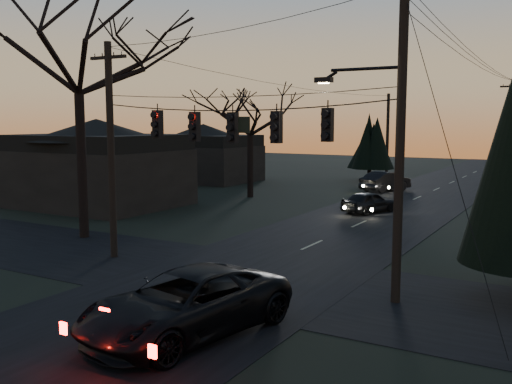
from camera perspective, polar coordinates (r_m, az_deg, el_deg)
The scene contains 15 objects.
main_road at distance 29.00m, azimuth 8.91°, elevation -3.80°, with size 8.00×120.00×0.02m, color black.
cross_road at distance 20.23m, azimuth -1.53°, elevation -8.51°, with size 60.00×7.00×0.02m, color black.
utility_pole_right at distance 18.08m, azimuth 13.75°, elevation -10.66°, with size 5.00×0.30×10.00m, color black, non-canonical shape.
utility_pole_left at distance 23.84m, azimuth -13.99°, elevation -6.33°, with size 1.80×0.30×8.50m, color black, non-canonical shape.
utility_pole_far_r at distance 45.16m, azimuth 23.87°, elevation -0.44°, with size 1.80×0.30×8.50m, color black, non-canonical shape.
utility_pole_far_l at distance 55.30m, azimuth 12.89°, elevation 1.27°, with size 0.30×0.30×8.00m, color black, non-canonical shape.
span_signal_assembly at distance 19.61m, azimuth -2.18°, elevation 6.62°, with size 11.50×0.44×1.53m.
bare_tree_left at distance 27.95m, azimuth -17.49°, elevation 14.84°, with size 8.85×8.85×13.40m.
bare_tree_dist at distance 40.83m, azimuth -0.58°, elevation 8.21°, with size 6.50×6.50×8.94m.
evergreen_dist at distance 52.37m, azimuth 11.34°, elevation 4.99°, with size 3.52×3.52×6.11m.
house_left_near at distance 38.15m, azimuth -15.56°, elevation 2.86°, with size 10.00×8.00×5.60m.
house_left_far at distance 52.30m, azimuth -5.27°, elevation 3.95°, with size 9.00×7.00×5.20m.
suv_near at distance 14.92m, azimuth -6.97°, elevation -11.05°, with size 2.71×5.88×1.63m, color black.
sedan_oncoming_a at distance 34.65m, azimuth 11.25°, elevation -1.01°, with size 1.52×3.78×1.29m, color black.
sedan_oncoming_b at distance 45.63m, azimuth 12.83°, elevation 1.02°, with size 1.61×4.61×1.52m, color black.
Camera 1 is at (10.23, -6.58, 5.45)m, focal length 40.00 mm.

